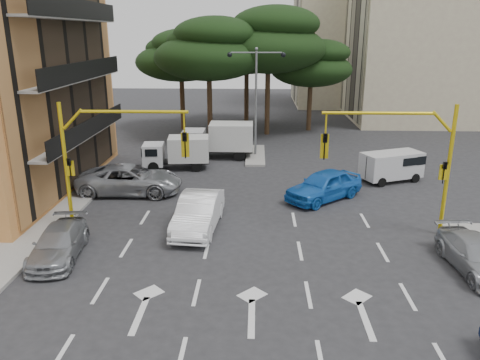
% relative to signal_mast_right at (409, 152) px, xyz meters
% --- Properties ---
extents(ground, '(120.00, 120.00, 0.00)m').
position_rel_signal_mast_right_xyz_m(ground, '(-6.80, -1.99, -3.88)').
color(ground, '#28282B').
rests_on(ground, ground).
extents(median_strip, '(1.40, 6.00, 0.15)m').
position_rel_signal_mast_right_xyz_m(median_strip, '(-6.80, 14.01, -3.81)').
color(median_strip, gray).
rests_on(median_strip, ground).
extents(apartment_beige_near, '(20.20, 12.15, 18.70)m').
position_rel_signal_mast_right_xyz_m(apartment_beige_near, '(13.15, 30.01, 5.47)').
color(apartment_beige_near, '#C1AF90').
rests_on(apartment_beige_near, ground).
extents(apartment_beige_far, '(16.20, 12.15, 16.70)m').
position_rel_signal_mast_right_xyz_m(apartment_beige_far, '(6.15, 42.01, 4.47)').
color(apartment_beige_far, '#C1AF90').
rests_on(apartment_beige_far, ground).
extents(pine_left_near, '(9.15, 9.15, 10.23)m').
position_rel_signal_mast_right_xyz_m(pine_left_near, '(-10.75, 19.96, 3.72)').
color(pine_left_near, '#382616').
rests_on(pine_left_near, ground).
extents(pine_center, '(9.98, 9.98, 11.16)m').
position_rel_signal_mast_right_xyz_m(pine_center, '(-5.75, 21.96, 4.41)').
color(pine_center, '#382616').
rests_on(pine_center, ground).
extents(pine_left_far, '(8.32, 8.32, 9.30)m').
position_rel_signal_mast_right_xyz_m(pine_left_far, '(-13.75, 23.96, 3.03)').
color(pine_left_far, '#382616').
rests_on(pine_left_far, ground).
extents(pine_right, '(7.49, 7.49, 8.37)m').
position_rel_signal_mast_right_xyz_m(pine_right, '(-1.75, 23.96, 2.33)').
color(pine_right, '#382616').
rests_on(pine_right, ground).
extents(pine_back, '(9.15, 9.15, 10.23)m').
position_rel_signal_mast_right_xyz_m(pine_back, '(-7.75, 26.96, 3.72)').
color(pine_back, '#382616').
rests_on(pine_back, ground).
extents(signal_mast_right, '(5.79, 0.37, 6.00)m').
position_rel_signal_mast_right_xyz_m(signal_mast_right, '(0.00, 0.00, 0.00)').
color(signal_mast_right, yellow).
rests_on(signal_mast_right, ground).
extents(signal_mast_left, '(5.79, 0.37, 6.00)m').
position_rel_signal_mast_right_xyz_m(signal_mast_left, '(-13.61, 0.00, 0.00)').
color(signal_mast_left, yellow).
rests_on(signal_mast_left, ground).
extents(street_lamp_center, '(4.16, 0.36, 7.77)m').
position_rel_signal_mast_right_xyz_m(street_lamp_center, '(-6.80, 14.01, 1.54)').
color(street_lamp_center, slate).
rests_on(street_lamp_center, median_strip).
extents(car_white_hatch, '(2.13, 5.12, 1.65)m').
position_rel_signal_mast_right_xyz_m(car_white_hatch, '(-9.42, 0.22, -3.06)').
color(car_white_hatch, white).
rests_on(car_white_hatch, ground).
extents(car_blue_compact, '(4.93, 4.65, 1.65)m').
position_rel_signal_mast_right_xyz_m(car_blue_compact, '(-2.95, 4.54, -3.06)').
color(car_blue_compact, blue).
rests_on(car_blue_compact, ground).
extents(car_silver_wagon, '(2.26, 4.52, 1.26)m').
position_rel_signal_mast_right_xyz_m(car_silver_wagon, '(-14.80, -2.96, -3.25)').
color(car_silver_wagon, gray).
rests_on(car_silver_wagon, ground).
extents(car_silver_cross_a, '(5.97, 2.82, 1.65)m').
position_rel_signal_mast_right_xyz_m(car_silver_cross_a, '(-13.98, 5.20, -3.06)').
color(car_silver_cross_a, '#989AA0').
rests_on(car_silver_cross_a, ground).
extents(car_silver_parked, '(2.11, 4.54, 1.28)m').
position_rel_signal_mast_right_xyz_m(car_silver_parked, '(1.88, -3.44, -3.24)').
color(car_silver_parked, '#96989D').
rests_on(car_silver_parked, ground).
extents(van_white, '(4.10, 3.00, 1.87)m').
position_rel_signal_mast_right_xyz_m(van_white, '(1.70, 8.13, -2.95)').
color(van_white, silver).
rests_on(van_white, ground).
extents(box_truck_a, '(4.65, 2.32, 2.21)m').
position_rel_signal_mast_right_xyz_m(box_truck_a, '(-12.12, 10.39, -2.78)').
color(box_truck_a, silver).
rests_on(box_truck_a, ground).
extents(box_truck_b, '(5.25, 2.21, 2.58)m').
position_rel_signal_mast_right_xyz_m(box_truck_b, '(-9.53, 13.51, -2.59)').
color(box_truck_b, silver).
rests_on(box_truck_b, ground).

